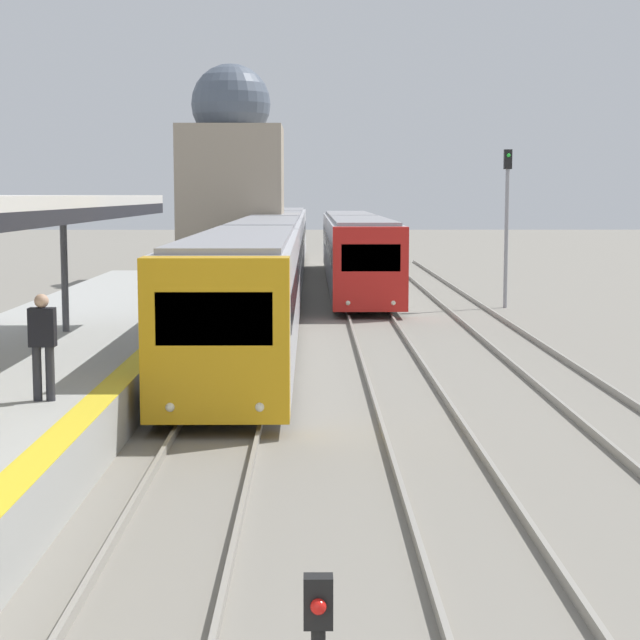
{
  "coord_description": "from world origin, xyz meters",
  "views": [
    {
      "loc": [
        1.61,
        -4.87,
        4.11
      ],
      "look_at": [
        1.79,
        15.72,
        1.69
      ],
      "focal_mm": 60.0,
      "sensor_mm": 36.0,
      "label": 1
    }
  ],
  "objects": [
    {
      "name": "distant_domed_building",
      "position": [
        -2.19,
        46.82,
        4.77
      ],
      "size": [
        4.91,
        4.91,
        10.27
      ],
      "color": "gray",
      "rests_on": "ground_plane"
    },
    {
      "name": "train_far",
      "position": [
        3.58,
        43.46,
        1.76
      ],
      "size": [
        2.5,
        26.93,
        3.17
      ],
      "color": "red",
      "rests_on": "ground_plane"
    },
    {
      "name": "train_near",
      "position": [
        0.0,
        41.74,
        1.76
      ],
      "size": [
        2.52,
        57.98,
        3.19
      ],
      "color": "gold",
      "rests_on": "ground_plane"
    },
    {
      "name": "signal_mast_far",
      "position": [
        8.69,
        33.81,
        3.54
      ],
      "size": [
        0.28,
        0.29,
        5.71
      ],
      "color": "gray",
      "rests_on": "ground_plane"
    },
    {
      "name": "person_on_platform",
      "position": [
        -2.52,
        11.46,
        1.88
      ],
      "size": [
        0.4,
        0.22,
        1.66
      ],
      "color": "#2D2D33",
      "rests_on": "station_platform"
    }
  ]
}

